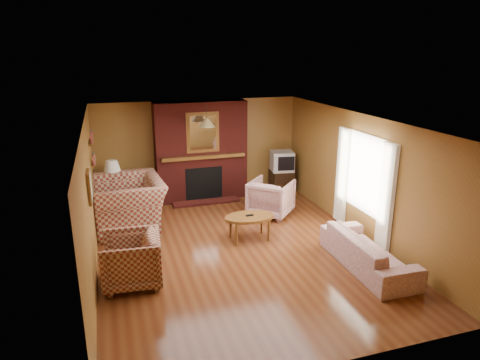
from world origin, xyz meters
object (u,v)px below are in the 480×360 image
object	(u,v)px
tv_stand	(281,181)
crt_tv	(282,161)
coffee_table	(250,218)
plaid_armchair	(131,260)
fireplace	(201,152)
floral_sofa	(368,251)
floral_armchair	(271,198)
table_lamp	(112,173)
plaid_loveseat	(128,203)
side_table	(115,201)

from	to	relation	value
tv_stand	crt_tv	distance (m)	0.54
coffee_table	tv_stand	bearing A→B (deg)	55.27
tv_stand	crt_tv	size ratio (longest dim) A/B	0.95
plaid_armchair	fireplace	bearing A→B (deg)	156.48
floral_sofa	floral_armchair	world-z (taller)	floral_armchair
floral_armchair	table_lamp	bearing A→B (deg)	26.00
plaid_loveseat	table_lamp	bearing A→B (deg)	-166.26
table_lamp	floral_sofa	bearing A→B (deg)	-43.29
plaid_armchair	table_lamp	world-z (taller)	table_lamp
floral_sofa	tv_stand	bearing A→B (deg)	-0.96
coffee_table	tv_stand	xyz separation A→B (m)	(1.71, 2.46, -0.14)
coffee_table	side_table	distance (m)	3.23
floral_armchair	coffee_table	world-z (taller)	floral_armchair
plaid_loveseat	plaid_armchair	xyz separation A→B (m)	(-0.10, -2.35, -0.11)
plaid_armchair	floral_sofa	distance (m)	3.91
fireplace	table_lamp	distance (m)	2.18
floral_sofa	crt_tv	world-z (taller)	crt_tv
fireplace	coffee_table	bearing A→B (deg)	-82.60
fireplace	plaid_loveseat	size ratio (longest dim) A/B	1.51
side_table	crt_tv	distance (m)	4.20
side_table	crt_tv	world-z (taller)	crt_tv
coffee_table	floral_sofa	bearing A→B (deg)	-46.78
table_lamp	side_table	bearing A→B (deg)	-90.00
side_table	table_lamp	size ratio (longest dim) A/B	1.03
fireplace	floral_sofa	world-z (taller)	fireplace
plaid_armchair	table_lamp	distance (m)	3.17
plaid_armchair	crt_tv	world-z (taller)	crt_tv
plaid_loveseat	side_table	size ratio (longest dim) A/B	2.49
floral_armchair	table_lamp	xyz separation A→B (m)	(-3.32, 1.03, 0.58)
floral_armchair	tv_stand	size ratio (longest dim) A/B	1.51
plaid_loveseat	floral_sofa	xyz separation A→B (m)	(3.75, -3.00, -0.22)
table_lamp	tv_stand	distance (m)	4.22
fireplace	table_lamp	bearing A→B (deg)	-165.71
floral_sofa	tv_stand	distance (m)	4.12
tv_stand	crt_tv	xyz separation A→B (m)	(0.00, -0.01, 0.54)
plaid_loveseat	floral_armchair	distance (m)	3.08
plaid_loveseat	floral_armchair	size ratio (longest dim) A/B	1.80
plaid_loveseat	plaid_armchair	distance (m)	2.36
plaid_loveseat	coffee_table	size ratio (longest dim) A/B	1.63
plaid_armchair	table_lamp	size ratio (longest dim) A/B	1.46
fireplace	floral_armchair	xyz separation A→B (m)	(1.22, -1.57, -0.78)
fireplace	side_table	distance (m)	2.33
floral_armchair	table_lamp	distance (m)	3.52
floral_armchair	tv_stand	distance (m)	1.62
plaid_armchair	tv_stand	world-z (taller)	plaid_armchair
fireplace	crt_tv	xyz separation A→B (m)	(2.05, -0.19, -0.34)
floral_armchair	crt_tv	size ratio (longest dim) A/B	1.43
floral_armchair	side_table	distance (m)	3.47
floral_armchair	coffee_table	xyz separation A→B (m)	(-0.87, -1.08, 0.03)
plaid_armchair	floral_sofa	xyz separation A→B (m)	(3.85, -0.65, -0.12)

